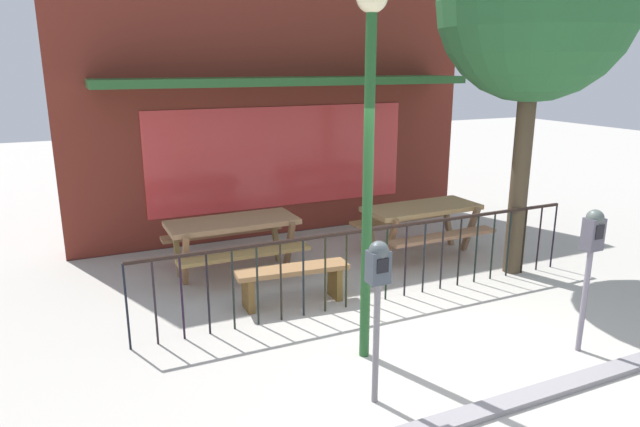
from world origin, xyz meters
The scene contains 11 objects.
ground centered at (0.00, 0.00, 0.00)m, with size 40.00×40.00×0.00m, color #B4AFA6.
pub_storefront centered at (0.00, 5.08, 2.38)m, with size 7.03×1.51×4.78m.
patio_fence_front centered at (0.00, 1.62, 0.66)m, with size 5.93×0.04×0.97m.
picnic_table_left centered at (-1.33, 3.35, 0.61)m, with size 1.82×1.38×0.79m.
picnic_table_right centered at (1.55, 2.92, 0.61)m, with size 1.83×1.40×0.79m.
patio_bench centered at (-0.97, 1.99, 0.35)m, with size 1.42×0.44×0.48m.
parking_meter_near centered at (1.29, -0.34, 1.17)m, with size 0.18×0.17×1.52m.
parking_meter_far centered at (-1.10, -0.25, 1.15)m, with size 0.18×0.17×1.49m.
street_tree centered at (2.31, 1.73, 3.63)m, with size 2.54×2.54×4.92m.
street_lamp centered at (-0.79, 0.50, 2.37)m, with size 0.28×0.28×3.59m.
curb_edge centered at (0.00, -0.80, 0.00)m, with size 9.84×0.20×0.11m, color gray.
Camera 1 is at (-3.36, -4.02, 2.89)m, focal length 31.53 mm.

